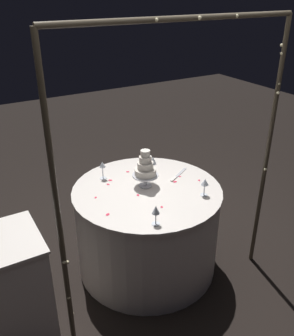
{
  "coord_description": "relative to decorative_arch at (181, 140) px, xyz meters",
  "views": [
    {
      "loc": [
        1.36,
        2.31,
        2.33
      ],
      "look_at": [
        0.0,
        0.0,
        1.0
      ],
      "focal_mm": 39.33,
      "sensor_mm": 36.0,
      "label": 1
    }
  ],
  "objects": [
    {
      "name": "rose_petal_10",
      "position": [
        0.2,
        -0.74,
        -0.59
      ],
      "size": [
        0.05,
        0.04,
        0.0
      ],
      "primitive_type": "ellipsoid",
      "rotation": [
        0.0,
        0.0,
        5.65
      ],
      "color": "#E02D47",
      "rests_on": "main_table"
    },
    {
      "name": "rose_petal_1",
      "position": [
        -0.36,
        -0.49,
        -0.59
      ],
      "size": [
        0.03,
        0.02,
        0.0
      ],
      "primitive_type": "ellipsoid",
      "rotation": [
        0.0,
        0.0,
        6.05
      ],
      "color": "#E02D47",
      "rests_on": "main_table"
    },
    {
      "name": "main_table",
      "position": [
        0.0,
        -0.44,
        -1.0
      ],
      "size": [
        1.26,
        1.26,
        0.8
      ],
      "color": "silver",
      "rests_on": "ground"
    },
    {
      "name": "rose_petal_2",
      "position": [
        -0.27,
        -0.43,
        -0.59
      ],
      "size": [
        0.04,
        0.03,
        0.0
      ],
      "primitive_type": "ellipsoid",
      "rotation": [
        0.0,
        0.0,
        0.08
      ],
      "color": "#E02D47",
      "rests_on": "main_table"
    },
    {
      "name": "rose_petal_8",
      "position": [
        -0.47,
        -0.34,
        -0.59
      ],
      "size": [
        0.03,
        0.03,
        0.0
      ],
      "primitive_type": "ellipsoid",
      "rotation": [
        0.0,
        0.0,
        4.03
      ],
      "color": "#E02D47",
      "rests_on": "main_table"
    },
    {
      "name": "rose_petal_6",
      "position": [
        -0.07,
        -0.7,
        -0.59
      ],
      "size": [
        0.03,
        0.04,
        0.0
      ],
      "primitive_type": "ellipsoid",
      "rotation": [
        0.0,
        0.0,
        4.61
      ],
      "color": "#E02D47",
      "rests_on": "main_table"
    },
    {
      "name": "side_table",
      "position": [
        1.23,
        -0.26,
        -0.97
      ],
      "size": [
        0.54,
        0.54,
        0.86
      ],
      "color": "silver",
      "rests_on": "ground"
    },
    {
      "name": "rose_petal_4",
      "position": [
        0.25,
        -0.68,
        -0.59
      ],
      "size": [
        0.03,
        0.03,
        0.0
      ],
      "primitive_type": "ellipsoid",
      "rotation": [
        0.0,
        0.0,
        4.97
      ],
      "color": "#E02D47",
      "rests_on": "main_table"
    },
    {
      "name": "wine_glass_2",
      "position": [
        -0.19,
        -0.67,
        -0.47
      ],
      "size": [
        0.06,
        0.06,
        0.17
      ],
      "color": "silver",
      "rests_on": "main_table"
    },
    {
      "name": "rose_petal_7",
      "position": [
        0.05,
        -0.14,
        -0.59
      ],
      "size": [
        0.03,
        0.03,
        0.0
      ],
      "primitive_type": "ellipsoid",
      "rotation": [
        0.0,
        0.0,
        1.2
      ],
      "color": "#E02D47",
      "rests_on": "main_table"
    },
    {
      "name": "wine_glass_0",
      "position": [
        0.24,
        -0.81,
        -0.47
      ],
      "size": [
        0.06,
        0.06,
        0.16
      ],
      "color": "silver",
      "rests_on": "main_table"
    },
    {
      "name": "rose_petal_9",
      "position": [
        0.45,
        -0.26,
        -0.59
      ],
      "size": [
        0.04,
        0.04,
        0.0
      ],
      "primitive_type": "ellipsoid",
      "rotation": [
        0.0,
        0.0,
        3.71
      ],
      "color": "#E02D47",
      "rests_on": "main_table"
    },
    {
      "name": "tiered_cake",
      "position": [
        -0.01,
        -0.5,
        -0.43
      ],
      "size": [
        0.22,
        0.22,
        0.33
      ],
      "color": "silver",
      "rests_on": "main_table"
    },
    {
      "name": "ground_plane",
      "position": [
        0.0,
        -0.44,
        -1.4
      ],
      "size": [
        12.0,
        12.0,
        0.0
      ],
      "primitive_type": "plane",
      "color": "black"
    },
    {
      "name": "rose_petal_0",
      "position": [
        0.12,
        -0.39,
        -0.59
      ],
      "size": [
        0.03,
        0.03,
        0.0
      ],
      "primitive_type": "ellipsoid",
      "rotation": [
        0.0,
        0.0,
        1.4
      ],
      "color": "#E02D47",
      "rests_on": "main_table"
    },
    {
      "name": "rose_petal_5",
      "position": [
        0.43,
        -0.53,
        -0.59
      ],
      "size": [
        0.03,
        0.03,
        0.0
      ],
      "primitive_type": "ellipsoid",
      "rotation": [
        0.0,
        0.0,
        4.25
      ],
      "color": "#E02D47",
      "rests_on": "main_table"
    },
    {
      "name": "decorative_arch",
      "position": [
        0.0,
        0.0,
        0.0
      ],
      "size": [
        1.81,
        0.06,
        2.18
      ],
      "color": "#473D2D",
      "rests_on": "ground"
    },
    {
      "name": "wine_glass_1",
      "position": [
        0.2,
        0.02,
        -0.48
      ],
      "size": [
        0.06,
        0.06,
        0.15
      ],
      "color": "silver",
      "rests_on": "main_table"
    },
    {
      "name": "wine_glass_3",
      "position": [
        -0.35,
        -0.12,
        -0.48
      ],
      "size": [
        0.06,
        0.06,
        0.15
      ],
      "color": "silver",
      "rests_on": "main_table"
    },
    {
      "name": "cake_knife",
      "position": [
        -0.36,
        -0.51,
        -0.59
      ],
      "size": [
        0.27,
        0.17,
        0.01
      ],
      "color": "silver",
      "rests_on": "main_table"
    },
    {
      "name": "rose_petal_3",
      "position": [
        -0.01,
        -0.8,
        -0.59
      ],
      "size": [
        0.04,
        0.03,
        0.0
      ],
      "primitive_type": "ellipsoid",
      "rotation": [
        0.0,
        0.0,
        2.67
      ],
      "color": "#E02D47",
      "rests_on": "main_table"
    }
  ]
}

